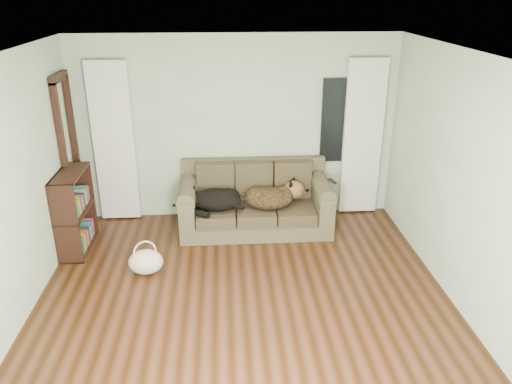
{
  "coord_description": "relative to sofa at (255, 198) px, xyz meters",
  "views": [
    {
      "loc": [
        -0.18,
        -4.33,
        3.18
      ],
      "look_at": [
        0.22,
        1.6,
        0.7
      ],
      "focal_mm": 35.0,
      "sensor_mm": 36.0,
      "label": 1
    }
  ],
  "objects": [
    {
      "name": "wall_right",
      "position": [
        2.02,
        -1.98,
        0.85
      ],
      "size": [
        0.04,
        5.0,
        2.6
      ],
      "primitive_type": "cube",
      "color": "beige",
      "rests_on": "ground"
    },
    {
      "name": "window_pane",
      "position": [
        1.22,
        0.5,
        0.95
      ],
      "size": [
        0.5,
        0.03,
        1.2
      ],
      "primitive_type": "cube",
      "color": "black",
      "rests_on": "wall_back"
    },
    {
      "name": "tv_remote",
      "position": [
        1.03,
        -0.13,
        0.28
      ],
      "size": [
        0.09,
        0.17,
        0.02
      ],
      "primitive_type": "cube",
      "rotation": [
        0.0,
        0.0,
        0.27
      ],
      "color": "black",
      "rests_on": "sofa"
    },
    {
      "name": "curtain_left",
      "position": [
        -1.93,
        0.44,
        0.7
      ],
      "size": [
        0.55,
        0.08,
        2.25
      ],
      "primitive_type": "cube",
      "color": "white",
      "rests_on": "ground"
    },
    {
      "name": "bookshelf",
      "position": [
        -2.32,
        -0.43,
        0.05
      ],
      "size": [
        0.32,
        0.84,
        1.04
      ],
      "primitive_type": "cube",
      "rotation": [
        0.0,
        0.0,
        0.01
      ],
      "color": "black",
      "rests_on": "floor"
    },
    {
      "name": "dog_shepherd",
      "position": [
        0.22,
        -0.06,
        0.04
      ],
      "size": [
        0.74,
        0.56,
        0.31
      ],
      "primitive_type": "ellipsoid",
      "rotation": [
        0.0,
        0.0,
        3.05
      ],
      "color": "black",
      "rests_on": "sofa"
    },
    {
      "name": "dog_black_lab",
      "position": [
        -0.57,
        -0.1,
        0.03
      ],
      "size": [
        0.72,
        0.54,
        0.29
      ],
      "primitive_type": "ellipsoid",
      "rotation": [
        0.0,
        0.0,
        -0.11
      ],
      "color": "black",
      "rests_on": "sofa"
    },
    {
      "name": "curtain_right",
      "position": [
        1.57,
        0.44,
        0.7
      ],
      "size": [
        0.55,
        0.08,
        2.25
      ],
      "primitive_type": "cube",
      "color": "white",
      "rests_on": "ground"
    },
    {
      "name": "wall_back",
      "position": [
        -0.23,
        0.52,
        0.85
      ],
      "size": [
        4.5,
        0.04,
        2.6
      ],
      "primitive_type": "cube",
      "color": "beige",
      "rests_on": "ground"
    },
    {
      "name": "wall_left",
      "position": [
        -2.48,
        -1.98,
        0.85
      ],
      "size": [
        0.04,
        5.0,
        2.6
      ],
      "primitive_type": "cube",
      "color": "beige",
      "rests_on": "ground"
    },
    {
      "name": "tote_bag",
      "position": [
        -1.37,
        -1.11,
        -0.29
      ],
      "size": [
        0.43,
        0.35,
        0.3
      ],
      "primitive_type": "ellipsoid",
      "rotation": [
        0.0,
        0.0,
        0.09
      ],
      "color": "beige",
      "rests_on": "floor"
    },
    {
      "name": "floor",
      "position": [
        -0.23,
        -1.98,
        -0.45
      ],
      "size": [
        5.0,
        5.0,
        0.0
      ],
      "primitive_type": "plane",
      "color": "black",
      "rests_on": "ground"
    },
    {
      "name": "ceiling",
      "position": [
        -0.23,
        -1.98,
        2.15
      ],
      "size": [
        5.0,
        5.0,
        0.0
      ],
      "primitive_type": "plane",
      "color": "white",
      "rests_on": "ground"
    },
    {
      "name": "sofa",
      "position": [
        0.0,
        0.0,
        0.0
      ],
      "size": [
        2.05,
        0.88,
        0.84
      ],
      "primitive_type": "cube",
      "color": "#41362C",
      "rests_on": "floor"
    },
    {
      "name": "door_casing",
      "position": [
        -2.43,
        0.07,
        0.6
      ],
      "size": [
        0.07,
        0.6,
        2.1
      ],
      "primitive_type": "cube",
      "color": "black",
      "rests_on": "ground"
    }
  ]
}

